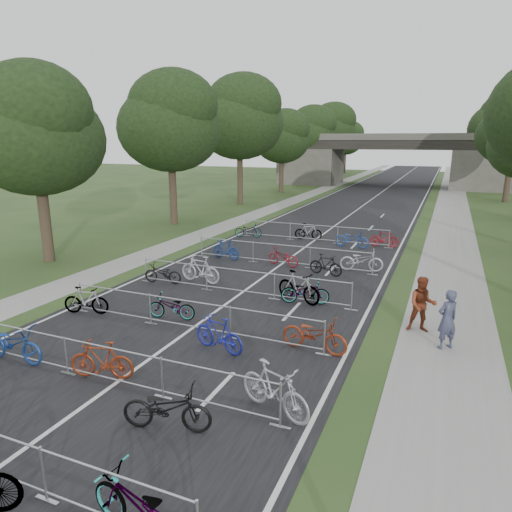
% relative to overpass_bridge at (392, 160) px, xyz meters
% --- Properties ---
extents(road, '(11.00, 140.00, 0.01)m').
position_rel_overpass_bridge_xyz_m(road, '(0.00, -15.00, -3.53)').
color(road, black).
rests_on(road, ground).
extents(sidewalk_right, '(3.00, 140.00, 0.01)m').
position_rel_overpass_bridge_xyz_m(sidewalk_right, '(8.00, -15.00, -3.53)').
color(sidewalk_right, gray).
rests_on(sidewalk_right, ground).
extents(sidewalk_left, '(2.00, 140.00, 0.01)m').
position_rel_overpass_bridge_xyz_m(sidewalk_left, '(-7.50, -15.00, -3.53)').
color(sidewalk_left, gray).
rests_on(sidewalk_left, ground).
extents(lane_markings, '(0.12, 140.00, 0.00)m').
position_rel_overpass_bridge_xyz_m(lane_markings, '(0.00, -15.00, -3.53)').
color(lane_markings, silver).
rests_on(lane_markings, ground).
extents(overpass_bridge, '(31.00, 8.00, 7.05)m').
position_rel_overpass_bridge_xyz_m(overpass_bridge, '(0.00, 0.00, 0.00)').
color(overpass_bridge, '#494841').
rests_on(overpass_bridge, ground).
extents(tree_left_0, '(6.72, 6.72, 10.25)m').
position_rel_overpass_bridge_xyz_m(tree_left_0, '(-11.39, -49.07, 2.96)').
color(tree_left_0, '#33261C').
rests_on(tree_left_0, ground).
extents(tree_left_1, '(7.56, 7.56, 11.53)m').
position_rel_overpass_bridge_xyz_m(tree_left_1, '(-11.39, -37.07, 3.77)').
color(tree_left_1, '#33261C').
rests_on(tree_left_1, ground).
extents(tree_left_2, '(8.40, 8.40, 12.81)m').
position_rel_overpass_bridge_xyz_m(tree_left_2, '(-11.39, -25.07, 4.58)').
color(tree_left_2, '#33261C').
rests_on(tree_left_2, ground).
extents(tree_left_3, '(6.72, 6.72, 10.25)m').
position_rel_overpass_bridge_xyz_m(tree_left_3, '(-11.39, -13.07, 2.96)').
color(tree_left_3, '#33261C').
rests_on(tree_left_3, ground).
extents(tree_left_4, '(7.56, 7.56, 11.53)m').
position_rel_overpass_bridge_xyz_m(tree_left_4, '(-11.39, -1.07, 3.77)').
color(tree_left_4, '#33261C').
rests_on(tree_left_4, ground).
extents(tree_right_4, '(8.18, 8.18, 12.47)m').
position_rel_overpass_bridge_xyz_m(tree_right_4, '(13.11, -1.07, 4.37)').
color(tree_right_4, '#33261C').
rests_on(tree_right_4, ground).
extents(tree_left_5, '(8.40, 8.40, 12.81)m').
position_rel_overpass_bridge_xyz_m(tree_left_5, '(-11.39, 10.93, 4.58)').
color(tree_left_5, '#33261C').
rests_on(tree_left_5, ground).
extents(tree_right_5, '(6.16, 6.16, 9.39)m').
position_rel_overpass_bridge_xyz_m(tree_right_5, '(13.11, 10.93, 2.41)').
color(tree_right_5, '#33261C').
rests_on(tree_right_5, ground).
extents(tree_left_6, '(6.72, 6.72, 10.25)m').
position_rel_overpass_bridge_xyz_m(tree_left_6, '(-11.39, 22.93, 2.96)').
color(tree_left_6, '#33261C').
rests_on(tree_left_6, ground).
extents(tree_right_6, '(7.17, 7.17, 10.93)m').
position_rel_overpass_bridge_xyz_m(tree_right_6, '(13.11, 22.93, 3.39)').
color(tree_right_6, '#33261C').
rests_on(tree_right_6, ground).
extents(barrier_row_2, '(9.70, 0.08, 1.10)m').
position_rel_overpass_bridge_xyz_m(barrier_row_2, '(0.00, -57.80, -2.99)').
color(barrier_row_2, '#A9ACB1').
rests_on(barrier_row_2, ground).
extents(barrier_row_3, '(9.70, 0.08, 1.10)m').
position_rel_overpass_bridge_xyz_m(barrier_row_3, '(0.00, -54.00, -2.99)').
color(barrier_row_3, '#A9ACB1').
rests_on(barrier_row_3, ground).
extents(barrier_row_4, '(9.70, 0.08, 1.10)m').
position_rel_overpass_bridge_xyz_m(barrier_row_4, '(0.00, -50.00, -2.99)').
color(barrier_row_4, '#A9ACB1').
rests_on(barrier_row_4, ground).
extents(barrier_row_5, '(9.70, 0.08, 1.10)m').
position_rel_overpass_bridge_xyz_m(barrier_row_5, '(0.00, -45.00, -2.99)').
color(barrier_row_5, '#A9ACB1').
rests_on(barrier_row_5, ground).
extents(barrier_row_6, '(9.70, 0.08, 1.10)m').
position_rel_overpass_bridge_xyz_m(barrier_row_6, '(0.00, -39.00, -2.99)').
color(barrier_row_6, '#A9ACB1').
rests_on(barrier_row_6, ground).
extents(bike_7, '(2.11, 0.96, 1.07)m').
position_rel_overpass_bridge_xyz_m(bike_7, '(3.52, -61.37, -3.00)').
color(bike_7, '#A9ACB1').
rests_on(bike_7, ground).
extents(bike_8, '(2.12, 0.80, 1.10)m').
position_rel_overpass_bridge_xyz_m(bike_8, '(-3.49, -57.82, -2.98)').
color(bike_8, navy).
rests_on(bike_8, ground).
extents(bike_9, '(1.84, 0.95, 1.06)m').
position_rel_overpass_bridge_xyz_m(bike_9, '(-0.49, -57.62, -3.00)').
color(bike_9, maroon).
rests_on(bike_9, ground).
extents(bike_10, '(2.12, 1.18, 1.05)m').
position_rel_overpass_bridge_xyz_m(bike_10, '(2.36, -58.84, -3.01)').
color(bike_10, black).
rests_on(bike_10, ground).
extents(bike_11, '(2.14, 1.31, 1.24)m').
position_rel_overpass_bridge_xyz_m(bike_11, '(4.30, -57.35, -2.91)').
color(bike_11, '#9D9EA5').
rests_on(bike_11, ground).
extents(bike_12, '(1.77, 0.93, 1.02)m').
position_rel_overpass_bridge_xyz_m(bike_12, '(-4.25, -54.13, -3.02)').
color(bike_12, '#A9ACB1').
rests_on(bike_12, ground).
extents(bike_13, '(1.81, 0.89, 0.91)m').
position_rel_overpass_bridge_xyz_m(bike_13, '(-1.10, -53.36, -3.08)').
color(bike_13, '#A9ACB1').
rests_on(bike_13, ground).
extents(bike_14, '(1.90, 0.94, 1.10)m').
position_rel_overpass_bridge_xyz_m(bike_14, '(1.61, -54.96, -2.98)').
color(bike_14, navy).
rests_on(bike_14, ground).
extents(bike_15, '(2.11, 0.90, 1.08)m').
position_rel_overpass_bridge_xyz_m(bike_15, '(4.27, -53.86, -2.99)').
color(bike_15, maroon).
rests_on(bike_15, ground).
extents(bike_16, '(1.78, 0.89, 0.90)m').
position_rel_overpass_bridge_xyz_m(bike_16, '(-3.78, -49.94, -3.09)').
color(bike_16, black).
rests_on(bike_16, ground).
extents(bike_17, '(2.11, 0.83, 1.23)m').
position_rel_overpass_bridge_xyz_m(bike_17, '(-2.29, -49.20, -2.92)').
color(bike_17, '#BAB8C1').
rests_on(bike_17, ground).
extents(bike_18, '(1.98, 1.10, 0.98)m').
position_rel_overpass_bridge_xyz_m(bike_18, '(2.80, -50.00, -3.04)').
color(bike_18, '#A9ACB1').
rests_on(bike_18, ground).
extents(bike_19, '(2.11, 1.28, 1.23)m').
position_rel_overpass_bridge_xyz_m(bike_19, '(2.51, -49.92, -2.92)').
color(bike_19, '#A9ACB1').
rests_on(bike_19, ground).
extents(bike_20, '(1.86, 0.89, 1.08)m').
position_rel_overpass_bridge_xyz_m(bike_20, '(-3.12, -44.98, -2.99)').
color(bike_20, navy).
rests_on(bike_20, ground).
extents(bike_21, '(1.88, 1.06, 0.94)m').
position_rel_overpass_bridge_xyz_m(bike_21, '(0.17, -45.12, -3.07)').
color(bike_21, maroon).
rests_on(bike_21, ground).
extents(bike_22, '(1.73, 0.82, 1.00)m').
position_rel_overpass_bridge_xyz_m(bike_22, '(2.56, -45.89, -3.03)').
color(bike_22, black).
rests_on(bike_22, ground).
extents(bike_23, '(2.15, 1.07, 1.08)m').
position_rel_overpass_bridge_xyz_m(bike_23, '(3.99, -44.53, -2.99)').
color(bike_23, '#A09FA7').
rests_on(bike_23, ground).
extents(bike_24, '(1.84, 1.05, 0.91)m').
position_rel_overpass_bridge_xyz_m(bike_24, '(-4.30, -39.35, -3.08)').
color(bike_24, '#A9ACB1').
rests_on(bike_24, ground).
extents(bike_25, '(1.79, 0.78, 1.04)m').
position_rel_overpass_bridge_xyz_m(bike_25, '(-0.46, -38.54, -3.01)').
color(bike_25, '#A9ACB1').
rests_on(bike_25, ground).
extents(bike_26, '(2.07, 0.88, 1.06)m').
position_rel_overpass_bridge_xyz_m(bike_26, '(2.56, -39.70, -3.00)').
color(bike_26, navy).
rests_on(bike_26, ground).
extents(bike_27, '(1.69, 0.57, 1.00)m').
position_rel_overpass_bridge_xyz_m(bike_27, '(4.30, -38.80, -3.03)').
color(bike_27, maroon).
rests_on(bike_27, ground).
extents(pedestrian_a, '(0.81, 0.78, 1.87)m').
position_rel_overpass_bridge_xyz_m(pedestrian_a, '(7.88, -52.12, -2.60)').
color(pedestrian_a, '#373A52').
rests_on(pedestrian_a, ground).
extents(pedestrian_b, '(1.02, 0.86, 1.87)m').
position_rel_overpass_bridge_xyz_m(pedestrian_b, '(7.11, -51.06, -2.60)').
color(pedestrian_b, maroon).
rests_on(pedestrian_b, ground).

